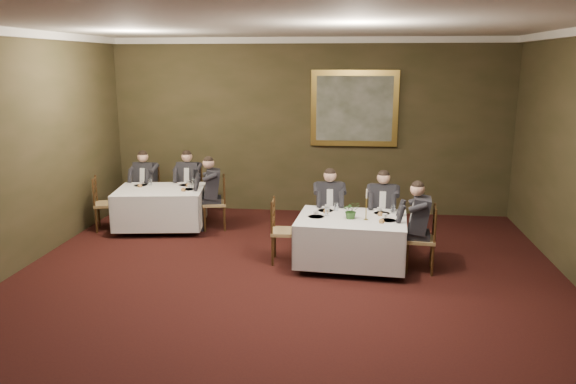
% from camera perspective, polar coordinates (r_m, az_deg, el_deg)
% --- Properties ---
extents(ground, '(10.00, 10.00, 0.00)m').
position_cam_1_polar(ground, '(7.02, -1.27, -12.50)').
color(ground, black).
rests_on(ground, ground).
extents(ceiling, '(8.00, 10.00, 0.10)m').
position_cam_1_polar(ceiling, '(6.35, -1.44, 17.30)').
color(ceiling, silver).
rests_on(ceiling, back_wall).
extents(back_wall, '(8.00, 0.10, 3.50)m').
position_cam_1_polar(back_wall, '(11.38, 2.14, 6.62)').
color(back_wall, '#323019').
rests_on(back_wall, ground).
extents(crown_molding, '(8.00, 10.00, 0.12)m').
position_cam_1_polar(crown_molding, '(6.35, -1.44, 16.76)').
color(crown_molding, white).
rests_on(crown_molding, back_wall).
extents(table_main, '(1.71, 1.35, 0.67)m').
position_cam_1_polar(table_main, '(8.52, 6.45, -4.63)').
color(table_main, '#321E0D').
rests_on(table_main, ground).
extents(table_second, '(1.74, 1.42, 0.67)m').
position_cam_1_polar(table_second, '(10.59, -12.80, -1.35)').
color(table_second, '#321E0D').
rests_on(table_second, ground).
extents(chair_main_backleft, '(0.48, 0.46, 1.00)m').
position_cam_1_polar(chair_main_backleft, '(9.40, 4.16, -3.94)').
color(chair_main_backleft, '#967A4C').
rests_on(chair_main_backleft, ground).
extents(diner_main_backleft, '(0.45, 0.52, 1.35)m').
position_cam_1_polar(diner_main_backleft, '(9.33, 4.19, -2.62)').
color(diner_main_backleft, black).
rests_on(diner_main_backleft, chair_main_backleft).
extents(chair_main_backright, '(0.47, 0.45, 1.00)m').
position_cam_1_polar(chair_main_backright, '(9.35, 9.48, -4.19)').
color(chair_main_backright, '#967A4C').
rests_on(chair_main_backright, ground).
extents(diner_main_backright, '(0.44, 0.51, 1.35)m').
position_cam_1_polar(diner_main_backright, '(9.27, 9.53, -2.86)').
color(diner_main_backright, black).
rests_on(diner_main_backright, chair_main_backright).
extents(chair_main_endleft, '(0.44, 0.46, 1.00)m').
position_cam_1_polar(chair_main_endleft, '(8.70, -0.35, -5.32)').
color(chair_main_endleft, '#967A4C').
rests_on(chair_main_endleft, ground).
extents(chair_main_endright, '(0.46, 0.48, 1.00)m').
position_cam_1_polar(chair_main_endright, '(8.57, 13.30, -5.98)').
color(chair_main_endright, '#967A4C').
rests_on(chair_main_endright, ground).
extents(diner_main_endright, '(0.51, 0.45, 1.35)m').
position_cam_1_polar(diner_main_endright, '(8.50, 13.30, -4.52)').
color(diner_main_endright, black).
rests_on(diner_main_endright, chair_main_endright).
extents(chair_sec_backleft, '(0.48, 0.47, 1.00)m').
position_cam_1_polar(chair_sec_backleft, '(11.48, -14.06, -1.15)').
color(chair_sec_backleft, '#967A4C').
rests_on(chair_sec_backleft, ground).
extents(diner_sec_backleft, '(0.45, 0.52, 1.35)m').
position_cam_1_polar(diner_sec_backleft, '(11.42, -14.15, -0.05)').
color(diner_sec_backleft, black).
rests_on(diner_sec_backleft, chair_sec_backleft).
extents(chair_sec_backright, '(0.45, 0.43, 1.00)m').
position_cam_1_polar(chair_sec_backright, '(11.33, -9.90, -1.14)').
color(chair_sec_backright, '#967A4C').
rests_on(chair_sec_backright, ground).
extents(diner_sec_backright, '(0.43, 0.49, 1.35)m').
position_cam_1_polar(diner_sec_backright, '(11.27, -9.96, -0.03)').
color(diner_sec_backright, black).
rests_on(diner_sec_backright, chair_sec_backright).
extents(chair_sec_endright, '(0.52, 0.53, 1.00)m').
position_cam_1_polar(chair_sec_endright, '(10.49, -7.41, -2.21)').
color(chair_sec_endright, '#967A4C').
rests_on(chair_sec_endright, ground).
extents(diner_sec_endright, '(0.56, 0.51, 1.35)m').
position_cam_1_polar(diner_sec_endright, '(10.43, -7.51, -1.00)').
color(diner_sec_endright, black).
rests_on(diner_sec_endright, chair_sec_endright).
extents(chair_sec_endleft, '(0.54, 0.55, 1.00)m').
position_cam_1_polar(chair_sec_endleft, '(10.86, -17.92, -2.21)').
color(chair_sec_endleft, '#967A4C').
rests_on(chair_sec_endleft, ground).
extents(centerpiece, '(0.29, 0.26, 0.27)m').
position_cam_1_polar(centerpiece, '(8.35, 6.45, -1.77)').
color(centerpiece, '#2D5926').
rests_on(centerpiece, table_main).
extents(candlestick, '(0.07, 0.07, 0.48)m').
position_cam_1_polar(candlestick, '(8.31, 7.95, -1.64)').
color(candlestick, '#A78C33').
rests_on(candlestick, table_main).
extents(place_setting_table_main, '(0.33, 0.31, 0.14)m').
position_cam_1_polar(place_setting_table_main, '(8.81, 4.20, -1.64)').
color(place_setting_table_main, white).
rests_on(place_setting_table_main, table_main).
extents(place_setting_table_second, '(0.33, 0.31, 0.14)m').
position_cam_1_polar(place_setting_table_second, '(10.92, -14.44, 0.86)').
color(place_setting_table_second, white).
rests_on(place_setting_table_second, table_second).
extents(painting, '(1.71, 0.09, 1.49)m').
position_cam_1_polar(painting, '(11.24, 6.75, 8.43)').
color(painting, '#BF9646').
rests_on(painting, back_wall).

